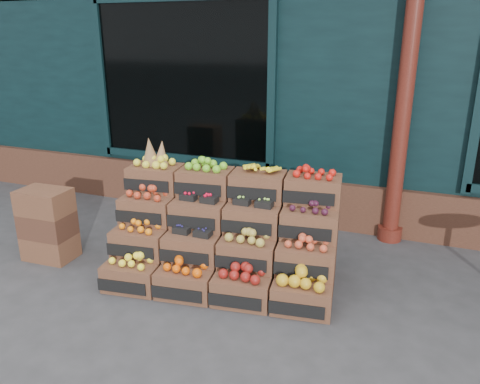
% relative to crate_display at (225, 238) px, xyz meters
% --- Properties ---
extents(ground, '(60.00, 60.00, 0.00)m').
position_rel_crate_display_xyz_m(ground, '(0.28, -0.50, -0.42)').
color(ground, '#363639').
rests_on(ground, ground).
extents(shop_facade, '(12.00, 6.24, 4.80)m').
position_rel_crate_display_xyz_m(shop_facade, '(0.28, 4.61, 1.98)').
color(shop_facade, black).
rests_on(shop_facade, ground).
extents(crate_display, '(2.28, 1.33, 1.35)m').
position_rel_crate_display_xyz_m(crate_display, '(0.00, 0.00, 0.00)').
color(crate_display, brown).
rests_on(crate_display, ground).
extents(spare_crates, '(0.54, 0.39, 0.79)m').
position_rel_crate_display_xyz_m(spare_crates, '(-1.95, -0.32, -0.02)').
color(spare_crates, brown).
rests_on(spare_crates, ground).
extents(shopkeeper, '(0.74, 0.50, 1.98)m').
position_rel_crate_display_xyz_m(shopkeeper, '(-1.04, 2.45, 0.57)').
color(shopkeeper, '#1C6433').
rests_on(shopkeeper, ground).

